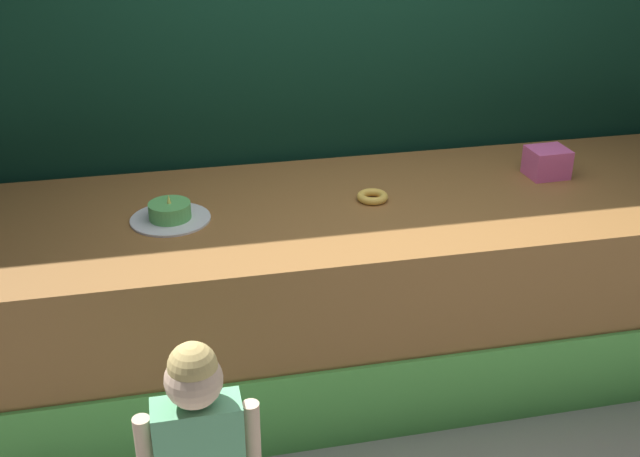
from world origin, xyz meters
TOP-DOWN VIEW (x-y plane):
  - ground_plane at (0.00, 0.00)m, footprint 12.00×12.00m
  - stage_platform at (0.00, 0.58)m, footprint 4.34×1.19m
  - curtain_backdrop at (0.00, 1.27)m, footprint 5.12×0.08m
  - child_figure at (-0.91, -0.63)m, footprint 0.39×0.18m
  - pink_box at (0.92, 0.70)m, footprint 0.19×0.17m
  - donut at (0.00, 0.59)m, footprint 0.14×0.14m
  - cake_center at (-0.92, 0.57)m, footprint 0.35×0.35m

SIDE VIEW (x-z plane):
  - ground_plane at x=0.00m, z-range 0.00..0.00m
  - stage_platform at x=0.00m, z-range 0.00..0.88m
  - child_figure at x=-0.91m, z-range 0.15..1.17m
  - donut at x=0.00m, z-range 0.88..0.92m
  - cake_center at x=-0.92m, z-range 0.85..0.97m
  - pink_box at x=0.92m, z-range 0.88..1.02m
  - curtain_backdrop at x=0.00m, z-range 0.00..2.78m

